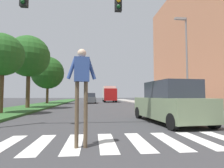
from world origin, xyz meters
TOP-DOWN VIEW (x-y plane):
  - ground_plane at (0.00, 30.00)m, footprint 140.00×140.00m
  - crosswalk at (0.00, 7.83)m, footprint 7.65×2.20m
  - median_strip at (-6.72, 28.00)m, footprint 3.90×64.00m
  - tree_mid at (-6.46, 15.41)m, footprint 2.83×2.83m
  - tree_far at (-6.54, 20.72)m, footprint 3.94×3.94m
  - tree_distant at (-7.14, 30.59)m, footprint 4.77×4.77m
  - sidewalk_right at (7.63, 28.00)m, footprint 3.00×64.00m
  - traffic_light_gantry at (-3.19, 9.81)m, footprint 6.76×0.30m
  - street_lamp_right at (7.04, 16.63)m, footprint 1.02×0.24m
  - pedestrian_performer at (-0.68, 7.35)m, footprint 0.75×0.28m
  - suv_crossing at (3.24, 11.14)m, footprint 2.38×4.76m
  - sedan_midblock at (-0.80, 33.60)m, footprint 1.86×4.56m
  - truck_box_delivery at (2.76, 38.65)m, footprint 2.40×6.20m

SIDE VIEW (x-z plane):
  - ground_plane at x=0.00m, z-range 0.00..0.00m
  - crosswalk at x=0.00m, z-range 0.00..0.01m
  - median_strip at x=-6.72m, z-range 0.00..0.15m
  - sidewalk_right at x=7.63m, z-range 0.00..0.15m
  - sedan_midblock at x=-0.80m, z-range -0.06..1.63m
  - suv_crossing at x=3.24m, z-range -0.05..1.92m
  - truck_box_delivery at x=2.76m, z-range 0.08..3.18m
  - pedestrian_performer at x=-0.68m, z-range 0.42..2.91m
  - tree_mid at x=-6.46m, z-range 1.34..6.62m
  - traffic_light_gantry at x=-3.19m, z-range 1.27..7.27m
  - street_lamp_right at x=7.04m, z-range 0.84..8.34m
  - tree_distant at x=-7.14m, z-range 1.20..8.10m
  - tree_far at x=-6.54m, z-range 1.59..8.44m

